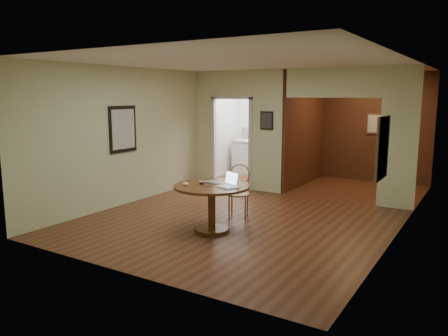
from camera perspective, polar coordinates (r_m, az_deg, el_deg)
The scene contains 11 objects.
floor at distance 7.49m, azimuth 1.11°, elevation -7.22°, with size 5.00×5.00×0.00m, color #4E2716.
room_shell at distance 10.18m, azimuth 7.78°, elevation 4.55°, with size 5.20×7.50×5.00m.
dining_table at distance 6.94m, azimuth -1.63°, elevation -3.84°, with size 1.20×1.20×0.75m.
chair at distance 7.74m, azimuth 1.98°, elevation -2.64°, with size 0.52×0.52×0.95m.
open_laptop at distance 6.78m, azimuth 0.71°, elevation -1.93°, with size 0.38×0.38×0.23m.
closed_laptop at distance 6.99m, azimuth -1.33°, elevation -1.99°, with size 0.35×0.23×0.03m, color #BABABF.
mouse at distance 6.89m, azimuth -5.04°, elevation -2.09°, with size 0.12×0.07×0.05m, color white.
wine_glass at distance 6.96m, azimuth -2.94°, elevation -1.72°, with size 0.09×0.09×0.10m, color white, non-canonical shape.
pen at distance 6.79m, azimuth -2.19°, elevation -2.42°, with size 0.01×0.01×0.13m, color #0C1A56.
kitchen_cabinet at distance 11.64m, azimuth 5.93°, elevation 1.17°, with size 2.06×0.60×0.94m.
grocery_bag at distance 11.38m, azimuth 7.92°, elevation 4.10°, with size 0.31×0.26×0.31m, color #C7BC91.
Camera 1 is at (3.64, -6.17, 2.16)m, focal length 35.00 mm.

